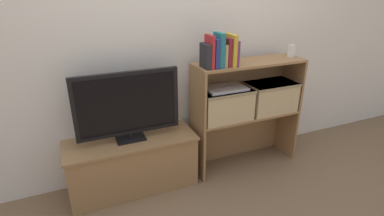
% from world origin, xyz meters
% --- Properties ---
extents(ground_plane, '(16.00, 16.00, 0.00)m').
position_xyz_m(ground_plane, '(0.00, 0.00, 0.00)').
color(ground_plane, brown).
extents(wall_back, '(10.00, 0.05, 2.40)m').
position_xyz_m(wall_back, '(0.00, 0.40, 1.20)').
color(wall_back, silver).
rests_on(wall_back, ground_plane).
extents(tv_stand, '(1.01, 0.38, 0.44)m').
position_xyz_m(tv_stand, '(-0.51, 0.18, 0.22)').
color(tv_stand, olive).
rests_on(tv_stand, ground_plane).
extents(tv, '(0.78, 0.14, 0.54)m').
position_xyz_m(tv, '(-0.51, 0.18, 0.73)').
color(tv, black).
rests_on(tv, tv_stand).
extents(bookshelf_lower_tier, '(0.96, 0.31, 0.50)m').
position_xyz_m(bookshelf_lower_tier, '(0.52, 0.22, 0.31)').
color(bookshelf_lower_tier, olive).
rests_on(bookshelf_lower_tier, ground_plane).
extents(bookshelf_upper_tier, '(0.96, 0.31, 0.47)m').
position_xyz_m(bookshelf_upper_tier, '(0.52, 0.21, 0.80)').
color(bookshelf_upper_tier, olive).
rests_on(bookshelf_upper_tier, bookshelf_lower_tier).
extents(book_charcoal, '(0.04, 0.14, 0.18)m').
position_xyz_m(book_charcoal, '(0.09, 0.10, 1.06)').
color(book_charcoal, '#232328').
rests_on(book_charcoal, bookshelf_upper_tier).
extents(book_crimson, '(0.03, 0.14, 0.25)m').
position_xyz_m(book_crimson, '(0.12, 0.10, 1.09)').
color(book_crimson, '#B22328').
rests_on(book_crimson, bookshelf_upper_tier).
extents(book_navy, '(0.04, 0.15, 0.22)m').
position_xyz_m(book_navy, '(0.16, 0.10, 1.08)').
color(book_navy, navy).
rests_on(book_navy, bookshelf_upper_tier).
extents(book_teal, '(0.04, 0.13, 0.26)m').
position_xyz_m(book_teal, '(0.20, 0.10, 1.10)').
color(book_teal, '#1E7075').
rests_on(book_teal, bookshelf_upper_tier).
extents(book_tan, '(0.02, 0.12, 0.17)m').
position_xyz_m(book_tan, '(0.24, 0.10, 1.05)').
color(book_tan, tan).
rests_on(book_tan, bookshelf_upper_tier).
extents(book_maroon, '(0.03, 0.13, 0.22)m').
position_xyz_m(book_maroon, '(0.27, 0.10, 1.08)').
color(book_maroon, maroon).
rests_on(book_maroon, bookshelf_upper_tier).
extents(book_mustard, '(0.03, 0.15, 0.24)m').
position_xyz_m(book_mustard, '(0.30, 0.10, 1.09)').
color(book_mustard, gold).
rests_on(book_mustard, bookshelf_upper_tier).
extents(book_plum, '(0.02, 0.15, 0.20)m').
position_xyz_m(book_plum, '(0.33, 0.10, 1.07)').
color(book_plum, '#6B2D66').
rests_on(book_plum, bookshelf_upper_tier).
extents(baby_monitor, '(0.05, 0.04, 0.13)m').
position_xyz_m(baby_monitor, '(0.94, 0.15, 1.02)').
color(baby_monitor, white).
rests_on(baby_monitor, bookshelf_upper_tier).
extents(storage_basket_left, '(0.44, 0.27, 0.26)m').
position_xyz_m(storage_basket_left, '(0.29, 0.14, 0.64)').
color(storage_basket_left, tan).
rests_on(storage_basket_left, bookshelf_lower_tier).
extents(storage_basket_right, '(0.44, 0.27, 0.26)m').
position_xyz_m(storage_basket_right, '(0.75, 0.14, 0.64)').
color(storage_basket_right, tan).
rests_on(storage_basket_right, bookshelf_lower_tier).
extents(laptop, '(0.34, 0.22, 0.02)m').
position_xyz_m(laptop, '(0.29, 0.14, 0.77)').
color(laptop, '#BCBCC1').
rests_on(laptop, storage_basket_left).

